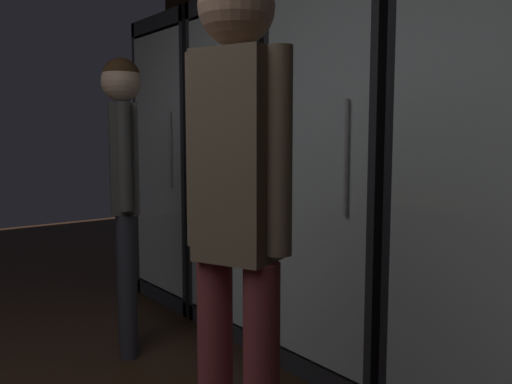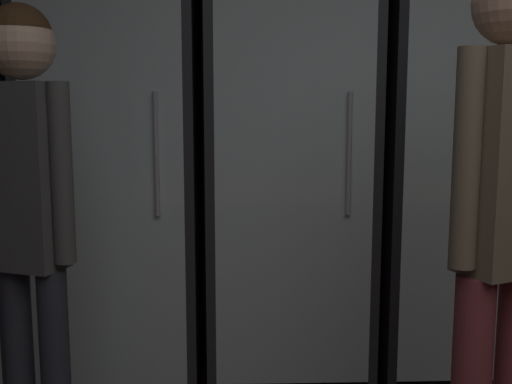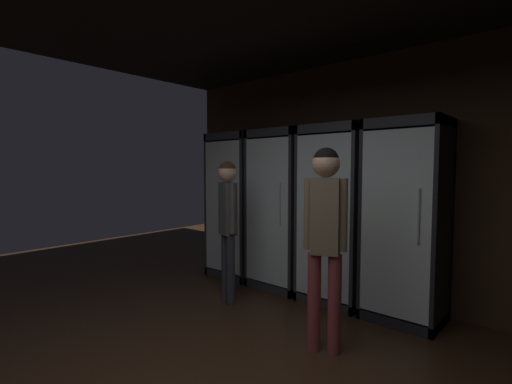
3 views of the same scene
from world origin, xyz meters
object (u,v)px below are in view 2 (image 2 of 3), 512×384
Objects in this scene: cooler_left at (120,176)px; cooler_right at (452,174)px; cooler_center at (287,174)px; shopper_far at (504,194)px; shopper_near at (28,192)px.

cooler_right is (1.55, 0.00, 0.00)m from cooler_left.
shopper_far is at bearing -66.12° from cooler_center.
cooler_left is 1.18× the size of shopper_far.
shopper_near is (-1.67, -0.89, 0.05)m from cooler_right.
cooler_right is 1.25× the size of shopper_near.
shopper_far is (0.51, -1.15, 0.07)m from cooler_center.
cooler_center is 1.00× the size of cooler_right.
shopper_near is 0.95× the size of shopper_far.
shopper_near is at bearing 169.51° from shopper_far.
cooler_center is at bearing 113.88° from shopper_far.
shopper_far is (-0.27, -1.15, 0.07)m from cooler_right.
shopper_near is (-0.89, -0.89, 0.04)m from cooler_center.
cooler_center is at bearing -179.83° from cooler_right.
cooler_left reaches higher than shopper_far.
shopper_far is at bearing -10.49° from shopper_near.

